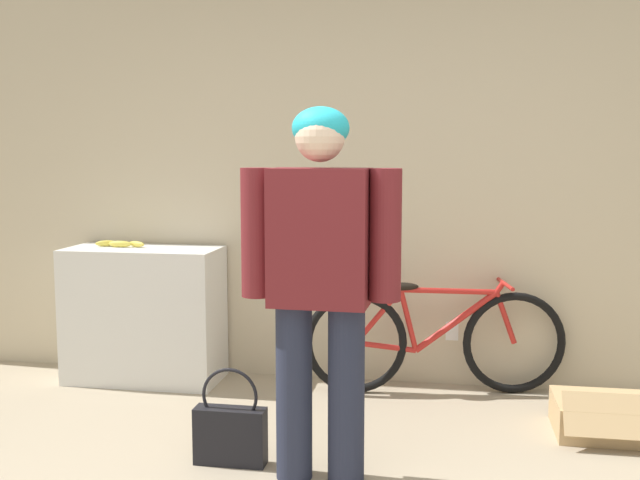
{
  "coord_description": "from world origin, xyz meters",
  "views": [
    {
      "loc": [
        0.51,
        -2.45,
        1.5
      ],
      "look_at": [
        -0.05,
        0.79,
        1.11
      ],
      "focal_mm": 42.0,
      "sensor_mm": 36.0,
      "label": 1
    }
  ],
  "objects_px": {
    "bicycle": "(435,339)",
    "cardboard_box": "(605,417)",
    "banana": "(120,244)",
    "handbag": "(230,432)",
    "person": "(320,268)"
  },
  "relations": [
    {
      "from": "handbag",
      "to": "cardboard_box",
      "type": "distance_m",
      "value": 1.99
    },
    {
      "from": "person",
      "to": "bicycle",
      "type": "relative_size",
      "value": 1.06
    },
    {
      "from": "person",
      "to": "banana",
      "type": "distance_m",
      "value": 2.03
    },
    {
      "from": "bicycle",
      "to": "handbag",
      "type": "xyz_separation_m",
      "value": [
        -0.94,
        -1.24,
        -0.18
      ]
    },
    {
      "from": "bicycle",
      "to": "cardboard_box",
      "type": "relative_size",
      "value": 3.04
    },
    {
      "from": "bicycle",
      "to": "banana",
      "type": "distance_m",
      "value": 2.11
    },
    {
      "from": "person",
      "to": "banana",
      "type": "xyz_separation_m",
      "value": [
        -1.55,
        1.3,
        -0.08
      ]
    },
    {
      "from": "cardboard_box",
      "to": "person",
      "type": "bearing_deg",
      "value": -150.37
    },
    {
      "from": "bicycle",
      "to": "banana",
      "type": "relative_size",
      "value": 4.52
    },
    {
      "from": "banana",
      "to": "cardboard_box",
      "type": "height_order",
      "value": "banana"
    },
    {
      "from": "person",
      "to": "handbag",
      "type": "distance_m",
      "value": 0.94
    },
    {
      "from": "cardboard_box",
      "to": "bicycle",
      "type": "bearing_deg",
      "value": 149.79
    },
    {
      "from": "banana",
      "to": "handbag",
      "type": "distance_m",
      "value": 1.8
    },
    {
      "from": "bicycle",
      "to": "handbag",
      "type": "distance_m",
      "value": 1.57
    },
    {
      "from": "person",
      "to": "cardboard_box",
      "type": "distance_m",
      "value": 1.84
    }
  ]
}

